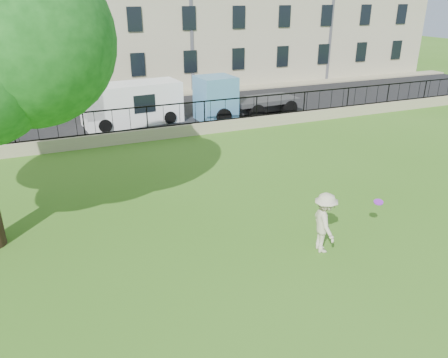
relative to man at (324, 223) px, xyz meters
name	(u,v)px	position (x,y,z in m)	size (l,w,h in m)	color
ground	(256,267)	(-2.09, -0.03, -0.88)	(120.00, 120.00, 0.00)	#3B731B
retaining_wall	(148,134)	(-2.09, 11.97, -0.58)	(50.00, 0.40, 0.60)	gray
iron_railing	(147,118)	(-2.09, 11.97, 0.27)	(50.00, 0.05, 1.13)	black
street	(130,118)	(-2.09, 16.67, -0.87)	(60.00, 9.00, 0.01)	black
sidewalk	(114,99)	(-2.09, 21.87, -0.82)	(60.00, 1.40, 0.12)	gray
man	(324,223)	(0.00, 0.00, 0.00)	(1.14, 0.65, 1.76)	beige
frisbee	(378,202)	(1.79, -0.04, 0.32)	(0.27, 0.27, 0.03)	purple
white_van	(132,104)	(-2.14, 15.37, 0.25)	(5.36, 2.09, 2.25)	white
blue_truck	(246,95)	(4.41, 14.37, 0.37)	(5.96, 2.11, 2.50)	#5797CC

